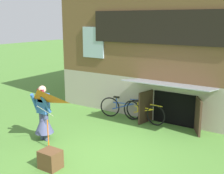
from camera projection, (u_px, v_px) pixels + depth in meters
ground_plane at (104, 155)px, 7.23m from camera, size 60.00×60.00×0.00m
log_house at (187, 39)px, 11.33m from camera, size 8.01×6.60×5.08m
person at (44, 118)px, 8.00m from camera, size 0.61×0.52×1.56m
kite at (38, 105)px, 7.22m from camera, size 0.94×0.96×1.50m
bicycle_yellow at (143, 112)px, 9.44m from camera, size 1.56×0.14×0.71m
bicycle_blue at (123, 108)px, 9.87m from camera, size 1.58×0.47×0.74m
wooden_crate at (50, 159)px, 6.56m from camera, size 0.46×0.39×0.43m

